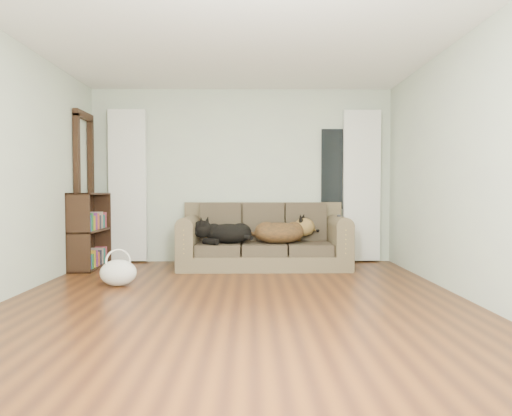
{
  "coord_description": "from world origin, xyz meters",
  "views": [
    {
      "loc": [
        0.13,
        -3.98,
        1.04
      ],
      "look_at": [
        0.2,
        1.6,
        0.84
      ],
      "focal_mm": 30.0,
      "sensor_mm": 36.0,
      "label": 1
    }
  ],
  "objects_px": {
    "sofa": "(264,235)",
    "bookshelf": "(90,232)",
    "dog_black_lab": "(226,234)",
    "tote_bag": "(118,272)",
    "dog_shepherd": "(282,233)"
  },
  "relations": [
    {
      "from": "sofa",
      "to": "bookshelf",
      "type": "bearing_deg",
      "value": -179.09
    },
    {
      "from": "dog_black_lab",
      "to": "sofa",
      "type": "bearing_deg",
      "value": 22.03
    },
    {
      "from": "dog_black_lab",
      "to": "tote_bag",
      "type": "bearing_deg",
      "value": -123.66
    },
    {
      "from": "tote_bag",
      "to": "sofa",
      "type": "bearing_deg",
      "value": 35.38
    },
    {
      "from": "bookshelf",
      "to": "dog_black_lab",
      "type": "bearing_deg",
      "value": -3.62
    },
    {
      "from": "sofa",
      "to": "bookshelf",
      "type": "height_order",
      "value": "bookshelf"
    },
    {
      "from": "sofa",
      "to": "tote_bag",
      "type": "height_order",
      "value": "sofa"
    },
    {
      "from": "sofa",
      "to": "dog_shepherd",
      "type": "height_order",
      "value": "sofa"
    },
    {
      "from": "sofa",
      "to": "dog_black_lab",
      "type": "xyz_separation_m",
      "value": [
        -0.53,
        -0.09,
        0.03
      ]
    },
    {
      "from": "dog_black_lab",
      "to": "dog_shepherd",
      "type": "bearing_deg",
      "value": 12.75
    },
    {
      "from": "sofa",
      "to": "dog_shepherd",
      "type": "bearing_deg",
      "value": -19.06
    },
    {
      "from": "dog_black_lab",
      "to": "tote_bag",
      "type": "height_order",
      "value": "dog_black_lab"
    },
    {
      "from": "sofa",
      "to": "dog_black_lab",
      "type": "bearing_deg",
      "value": -170.44
    },
    {
      "from": "dog_shepherd",
      "to": "tote_bag",
      "type": "height_order",
      "value": "dog_shepherd"
    },
    {
      "from": "dog_shepherd",
      "to": "tote_bag",
      "type": "xyz_separation_m",
      "value": [
        -1.91,
        -1.1,
        -0.33
      ]
    }
  ]
}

